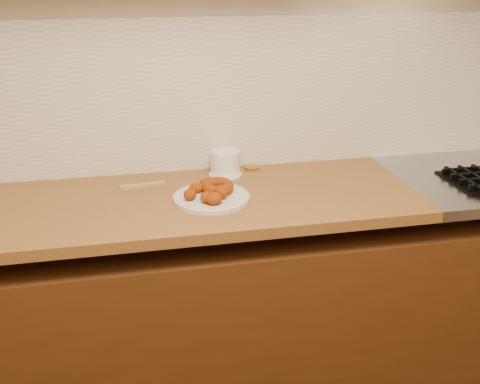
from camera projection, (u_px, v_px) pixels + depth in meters
The scene contains 11 objects.
wall_back at pixel (259, 55), 2.20m from camera, with size 4.00×0.02×2.70m, color #BFAF8E.
base_cabinet at pixel (274, 307), 2.28m from camera, with size 3.60×0.60×0.77m, color #492510.
butcher_block at pixel (98, 210), 1.97m from camera, with size 2.30×0.62×0.04m, color brown.
backsplash at pixel (259, 93), 2.24m from camera, with size 3.60×0.02×0.60m, color silver.
donut_plate at pixel (211, 198), 1.99m from camera, with size 0.27×0.27×0.02m, color beige.
ring_donut at pixel (218, 187), 2.02m from camera, with size 0.12×0.12×0.04m, color #883309.
fried_dough_chunks at pixel (208, 191), 1.97m from camera, with size 0.17×0.20×0.05m.
plastic_tub at pixel (225, 163), 2.22m from camera, with size 0.12×0.12×0.10m, color white.
tub_lid at pixel (225, 174), 2.23m from camera, with size 0.13×0.13×0.01m, color silver.
brass_jar_lid at pixel (252, 168), 2.30m from camera, with size 0.06×0.06×0.01m, color #BD872E.
wooden_utensil at pixel (143, 185), 2.11m from camera, with size 0.17×0.02×0.01m, color #A08753.
Camera 1 is at (-0.53, -0.17, 1.68)m, focal length 42.00 mm.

